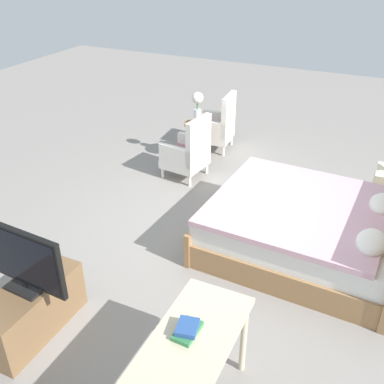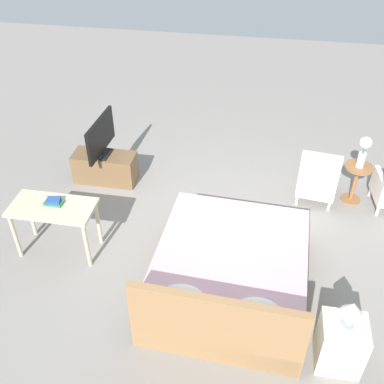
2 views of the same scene
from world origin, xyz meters
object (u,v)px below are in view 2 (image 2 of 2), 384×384
flower_vase (364,149)px  vanity_desk (53,213)px  tv_stand (105,168)px  table_lamp (352,312)px  side_table (356,179)px  nightstand (340,344)px  book_stack (54,202)px  bed (229,274)px  tv_flatscreen (101,137)px  armchair_by_window_right (317,180)px

flower_vase → vanity_desk: bearing=24.2°
tv_stand → vanity_desk: vanity_desk is taller
table_lamp → side_table: bearing=-98.7°
nightstand → book_stack: book_stack is taller
flower_vase → table_lamp: size_ratio=1.45×
flower_vase → vanity_desk: (3.85, 1.73, -0.28)m
bed → nightstand: size_ratio=3.49×
side_table → nightstand: bearing=81.3°
nightstand → vanity_desk: bearing=-17.0°
side_table → tv_flatscreen: size_ratio=0.67×
tv_stand → table_lamp: bearing=141.8°
side_table → tv_stand: size_ratio=0.63×
bed → vanity_desk: (2.24, -0.32, 0.32)m
flower_vase → tv_flatscreen: 3.77m
flower_vase → tv_flatscreen: (3.77, 0.15, -0.11)m
table_lamp → vanity_desk: 3.59m
armchair_by_window_right → book_stack: bearing=25.5°
bed → side_table: (-1.61, -2.05, 0.08)m
tv_stand → tv_flatscreen: bearing=-3.3°
side_table → table_lamp: table_lamp is taller
tv_flatscreen → vanity_desk: (0.09, 1.58, -0.17)m
nightstand → tv_stand: 4.25m
table_lamp → book_stack: size_ratio=1.43×
armchair_by_window_right → flower_vase: size_ratio=1.93×
tv_stand → tv_flatscreen: tv_flatscreen is taller
tv_stand → tv_flatscreen: size_ratio=1.06×
armchair_by_window_right → tv_stand: bearing=0.7°
table_lamp → book_stack: bearing=-17.8°
bed → book_stack: 2.30m
nightstand → book_stack: (3.41, -1.10, 0.46)m
flower_vase → tv_stand: size_ratio=0.50×
nightstand → tv_stand: size_ratio=0.62×
armchair_by_window_right → nightstand: size_ratio=1.53×
bed → tv_stand: 2.87m
tv_stand → book_stack: size_ratio=4.15×
table_lamp → tv_flatscreen: size_ratio=0.36×
table_lamp → armchair_by_window_right: bearing=-87.3°
tv_flatscreen → vanity_desk: size_ratio=0.87×
tv_stand → book_stack: 1.62m
tv_stand → tv_flatscreen: (0.00, -0.00, 0.55)m
flower_vase → book_stack: flower_vase is taller
armchair_by_window_right → tv_stand: size_ratio=0.96×
vanity_desk → table_lamp: bearing=163.0°
table_lamp → book_stack: (3.41, -1.10, -0.05)m
bed → tv_flatscreen: 2.91m
bed → vanity_desk: bed is taller
tv_stand → vanity_desk: 1.62m
flower_vase → nightstand: 2.87m
vanity_desk → nightstand: bearing=163.0°
bed → vanity_desk: 2.28m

